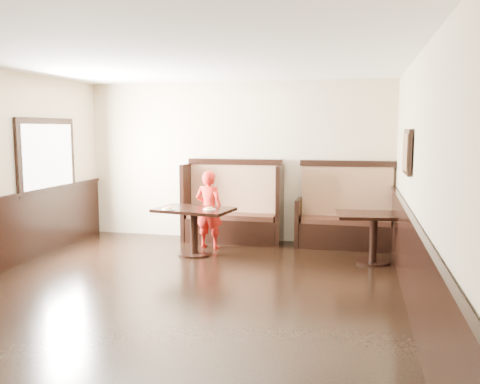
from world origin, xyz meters
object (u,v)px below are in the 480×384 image
(table_neighbor, at_px, (374,226))
(child, at_px, (209,209))
(booth_main, at_px, (233,212))
(booth_neighbor, at_px, (346,219))
(table_main, at_px, (194,219))

(table_neighbor, height_order, child, child)
(child, bearing_deg, booth_main, -105.25)
(booth_neighbor, distance_m, child, 2.30)
(table_main, height_order, child, child)
(booth_main, bearing_deg, table_main, -107.52)
(booth_main, relative_size, table_main, 1.38)
(booth_main, height_order, child, booth_main)
(table_main, bearing_deg, booth_main, 81.85)
(booth_main, distance_m, child, 0.67)
(booth_neighbor, xyz_separation_m, table_neighbor, (0.43, -0.96, 0.07))
(booth_main, distance_m, table_main, 1.18)
(booth_main, bearing_deg, booth_neighbor, -0.05)
(booth_main, height_order, table_main, booth_main)
(booth_main, distance_m, table_neighbor, 2.56)
(booth_neighbor, xyz_separation_m, child, (-2.21, -0.61, 0.17))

